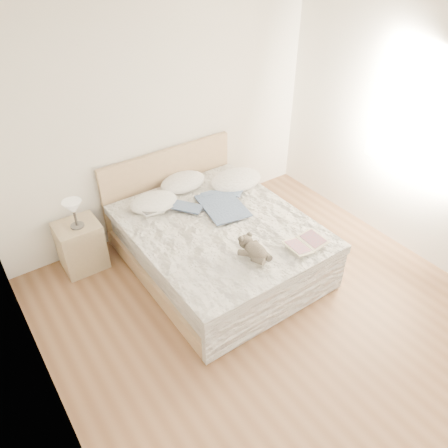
{
  "coord_description": "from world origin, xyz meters",
  "views": [
    {
      "loc": [
        -2.07,
        -1.92,
        3.29
      ],
      "look_at": [
        0.02,
        1.05,
        0.62
      ],
      "focal_mm": 35.0,
      "sensor_mm": 36.0,
      "label": 1
    }
  ],
  "objects_px": {
    "childrens_book": "(305,244)",
    "nightstand": "(81,246)",
    "bed": "(215,241)",
    "photo_book": "(154,208)",
    "table_lamp": "(73,209)",
    "teddy_bear": "(255,256)"
  },
  "relations": [
    {
      "from": "bed",
      "to": "teddy_bear",
      "type": "distance_m",
      "value": 0.83
    },
    {
      "from": "bed",
      "to": "childrens_book",
      "type": "relative_size",
      "value": 5.22
    },
    {
      "from": "bed",
      "to": "teddy_bear",
      "type": "relative_size",
      "value": 6.67
    },
    {
      "from": "photo_book",
      "to": "teddy_bear",
      "type": "height_order",
      "value": "teddy_bear"
    },
    {
      "from": "nightstand",
      "to": "teddy_bear",
      "type": "height_order",
      "value": "teddy_bear"
    },
    {
      "from": "bed",
      "to": "nightstand",
      "type": "bearing_deg",
      "value": 146.54
    },
    {
      "from": "nightstand",
      "to": "teddy_bear",
      "type": "relative_size",
      "value": 1.74
    },
    {
      "from": "photo_book",
      "to": "childrens_book",
      "type": "bearing_deg",
      "value": -60.89
    },
    {
      "from": "bed",
      "to": "table_lamp",
      "type": "relative_size",
      "value": 6.89
    },
    {
      "from": "childrens_book",
      "to": "teddy_bear",
      "type": "xyz_separation_m",
      "value": [
        -0.53,
        0.11,
        0.02
      ]
    },
    {
      "from": "bed",
      "to": "photo_book",
      "type": "distance_m",
      "value": 0.76
    },
    {
      "from": "nightstand",
      "to": "table_lamp",
      "type": "xyz_separation_m",
      "value": [
        0.01,
        -0.03,
        0.5
      ]
    },
    {
      "from": "bed",
      "to": "nightstand",
      "type": "xyz_separation_m",
      "value": [
        -1.22,
        0.81,
        -0.03
      ]
    },
    {
      "from": "childrens_book",
      "to": "teddy_bear",
      "type": "distance_m",
      "value": 0.54
    },
    {
      "from": "photo_book",
      "to": "table_lamp",
      "type": "bearing_deg",
      "value": 157.49
    },
    {
      "from": "bed",
      "to": "childrens_book",
      "type": "bearing_deg",
      "value": -61.71
    },
    {
      "from": "bed",
      "to": "childrens_book",
      "type": "xyz_separation_m",
      "value": [
        0.47,
        -0.87,
        0.32
      ]
    },
    {
      "from": "photo_book",
      "to": "teddy_bear",
      "type": "xyz_separation_m",
      "value": [
        0.39,
        -1.28,
        0.02
      ]
    },
    {
      "from": "nightstand",
      "to": "childrens_book",
      "type": "height_order",
      "value": "childrens_book"
    },
    {
      "from": "childrens_book",
      "to": "nightstand",
      "type": "bearing_deg",
      "value": 137.75
    },
    {
      "from": "table_lamp",
      "to": "teddy_bear",
      "type": "xyz_separation_m",
      "value": [
        1.16,
        -1.53,
        -0.13
      ]
    },
    {
      "from": "nightstand",
      "to": "teddy_bear",
      "type": "xyz_separation_m",
      "value": [
        1.17,
        -1.57,
        0.37
      ]
    }
  ]
}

